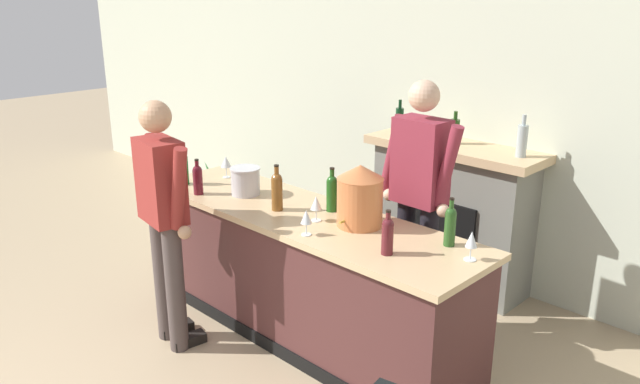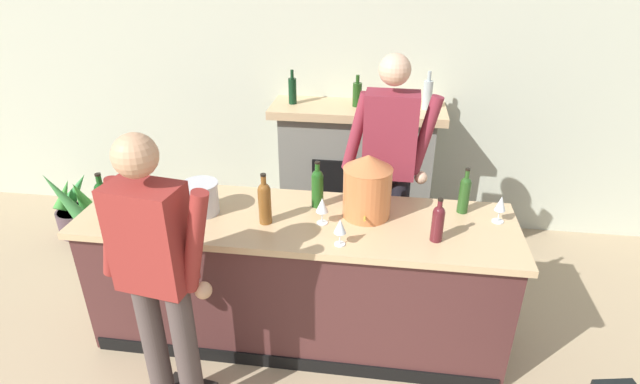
{
  "view_description": "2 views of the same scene",
  "coord_description": "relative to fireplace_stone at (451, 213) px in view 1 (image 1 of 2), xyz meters",
  "views": [
    {
      "loc": [
        2.89,
        -0.27,
        2.43
      ],
      "look_at": [
        -0.09,
        2.78,
        1.02
      ],
      "focal_mm": 35.0,
      "sensor_mm": 36.0,
      "label": 1
    },
    {
      "loc": [
        0.5,
        -0.12,
        2.51
      ],
      "look_at": [
        0.09,
        2.84,
        0.97
      ],
      "focal_mm": 28.0,
      "sensor_mm": 36.0,
      "label": 2
    }
  ],
  "objects": [
    {
      "name": "wine_bottle_chardonnay_pale",
      "position": [
        -1.43,
        -1.65,
        0.46
      ],
      "size": [
        0.08,
        0.08,
        0.32
      ],
      "color": "#114414",
      "rests_on": "bar_counter"
    },
    {
      "name": "wine_bottle_port_short",
      "position": [
        -0.45,
        -1.54,
        0.46
      ],
      "size": [
        0.08,
        0.08,
        0.33
      ],
      "color": "brown",
      "rests_on": "bar_counter"
    },
    {
      "name": "copper_dispenser",
      "position": [
        0.16,
        -1.36,
        0.52
      ],
      "size": [
        0.3,
        0.34,
        0.41
      ],
      "color": "#CA703F",
      "rests_on": "bar_counter"
    },
    {
      "name": "fireplace_stone",
      "position": [
        0.0,
        0.0,
        0.0
      ],
      "size": [
        1.48,
        0.52,
        1.54
      ],
      "color": "slate",
      "rests_on": "ground_plane"
    },
    {
      "name": "bar_counter",
      "position": [
        -0.28,
        -1.46,
        -0.15
      ],
      "size": [
        2.74,
        0.76,
        0.94
      ],
      "color": "#4A2625",
      "rests_on": "ground_plane"
    },
    {
      "name": "wine_bottle_cabernet_heavy",
      "position": [
        0.58,
        -1.6,
        0.44
      ],
      "size": [
        0.07,
        0.07,
        0.27
      ],
      "color": "#54191F",
      "rests_on": "bar_counter"
    },
    {
      "name": "person_bartender",
      "position": [
        0.28,
        -0.89,
        0.41
      ],
      "size": [
        0.66,
        0.31,
        1.85
      ],
      "color": "black",
      "rests_on": "ground_plane"
    },
    {
      "name": "wine_glass_mid_counter",
      "position": [
        -0.1,
        -1.5,
        0.44
      ],
      "size": [
        0.08,
        0.08,
        0.17
      ],
      "color": "silver",
      "rests_on": "bar_counter"
    },
    {
      "name": "wall_back_panel",
      "position": [
        -0.25,
        0.26,
        0.75
      ],
      "size": [
        12.0,
        0.07,
        2.75
      ],
      "color": "beige",
      "rests_on": "ground_plane"
    },
    {
      "name": "potted_plant_corner",
      "position": [
        -2.57,
        -0.43,
        -0.38
      ],
      "size": [
        0.36,
        0.38,
        0.69
      ],
      "color": "#523F45",
      "rests_on": "ground_plane"
    },
    {
      "name": "person_customer",
      "position": [
        -0.85,
        -2.2,
        0.34
      ],
      "size": [
        0.65,
        0.35,
        1.74
      ],
      "color": "#4A3E3C",
      "rests_on": "ground_plane"
    },
    {
      "name": "ice_bucket_steel",
      "position": [
        -0.88,
        -1.47,
        0.42
      ],
      "size": [
        0.23,
        0.23,
        0.21
      ],
      "color": "silver",
      "rests_on": "bar_counter"
    },
    {
      "name": "wine_bottle_merlot_tall",
      "position": [
        0.76,
        -1.24,
        0.45
      ],
      "size": [
        0.07,
        0.07,
        0.3
      ],
      "color": "#254E1D",
      "rests_on": "bar_counter"
    },
    {
      "name": "wine_bottle_rose_blush",
      "position": [
        -0.16,
        -1.28,
        0.46
      ],
      "size": [
        0.08,
        0.08,
        0.31
      ],
      "color": "#1D5018",
      "rests_on": "bar_counter"
    },
    {
      "name": "wine_glass_by_dispenser",
      "position": [
        0.03,
        -1.72,
        0.43
      ],
      "size": [
        0.07,
        0.07,
        0.17
      ],
      "color": "silver",
      "rests_on": "bar_counter"
    },
    {
      "name": "wine_glass_front_left",
      "position": [
        0.97,
        -1.33,
        0.44
      ],
      "size": [
        0.07,
        0.07,
        0.18
      ],
      "color": "silver",
      "rests_on": "bar_counter"
    },
    {
      "name": "wine_bottle_burgundy_dark",
      "position": [
        -1.14,
        -1.72,
        0.44
      ],
      "size": [
        0.07,
        0.07,
        0.27
      ],
      "color": "#591420",
      "rests_on": "bar_counter"
    },
    {
      "name": "wine_glass_front_right",
      "position": [
        -1.33,
        -1.3,
        0.45
      ],
      "size": [
        0.08,
        0.08,
        0.18
      ],
      "color": "silver",
      "rests_on": "bar_counter"
    }
  ]
}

